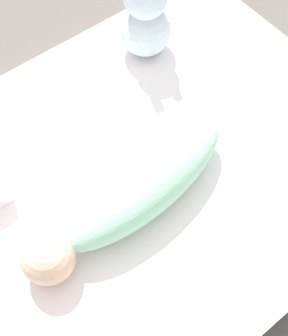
# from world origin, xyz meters

# --- Properties ---
(ground_plane) EXTENTS (12.00, 12.00, 0.00)m
(ground_plane) POSITION_xyz_m (0.00, 0.00, 0.00)
(ground_plane) COLOR #514C47
(bed_mattress) EXTENTS (1.28, 1.01, 0.19)m
(bed_mattress) POSITION_xyz_m (0.00, 0.00, 0.09)
(bed_mattress) COLOR white
(bed_mattress) RESTS_ON ground_plane
(swaddled_baby) EXTENTS (0.61, 0.23, 0.15)m
(swaddled_baby) POSITION_xyz_m (-0.10, -0.07, 0.26)
(swaddled_baby) COLOR #99D6B2
(swaddled_baby) RESTS_ON bed_mattress
(bunny_plush) EXTENTS (0.16, 0.16, 0.33)m
(bunny_plush) POSITION_xyz_m (0.25, 0.33, 0.31)
(bunny_plush) COLOR silver
(bunny_plush) RESTS_ON bed_mattress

